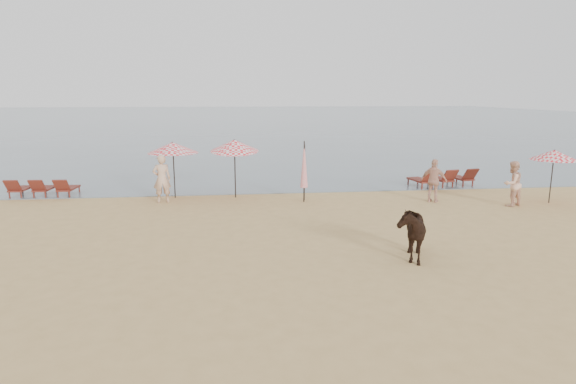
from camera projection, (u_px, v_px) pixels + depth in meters
name	position (u px, v px, depth m)	size (l,w,h in m)	color
ground	(312.00, 281.00, 11.24)	(120.00, 120.00, 0.00)	tan
sea	(242.00, 117.00, 89.09)	(160.00, 140.00, 0.06)	#51606B
lounger_cluster_left	(43.00, 188.00, 20.31)	(2.64, 1.66, 0.56)	maroon
lounger_cluster_right	(443.00, 178.00, 22.42)	(3.03, 2.09, 0.61)	maroon
umbrella_open_left_a	(173.00, 148.00, 19.76)	(2.06, 2.06, 2.35)	black
umbrella_open_left_b	(234.00, 145.00, 19.81)	(1.98, 2.02, 2.53)	black
umbrella_open_right	(554.00, 155.00, 18.86)	(1.75, 1.75, 2.14)	black
umbrella_closed_left	(304.00, 165.00, 19.11)	(0.30, 0.30, 2.46)	black
umbrella_closed_right	(305.00, 166.00, 19.45)	(0.28, 0.28, 2.28)	black
cow	(410.00, 231.00, 12.67)	(0.81, 1.78, 1.50)	black
beachgoer_left	(162.00, 179.00, 19.12)	(0.70, 0.46, 1.93)	tan
beachgoer_right_a	(512.00, 184.00, 18.57)	(0.85, 0.66, 1.76)	#E3AC8E
beachgoer_right_b	(434.00, 181.00, 19.22)	(1.02, 0.43, 1.74)	tan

